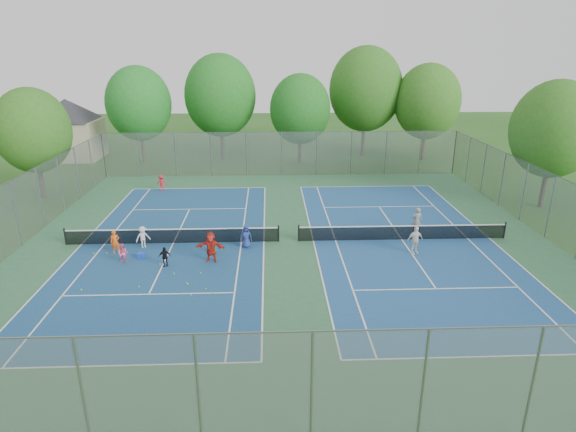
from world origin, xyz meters
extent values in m
plane|color=#26551A|center=(0.00, 0.00, 0.00)|extent=(120.00, 120.00, 0.00)
cube|color=#2E613D|center=(0.00, 0.00, 0.01)|extent=(32.00, 32.00, 0.01)
cube|color=navy|center=(-7.00, 0.00, 0.02)|extent=(10.97, 23.77, 0.01)
cube|color=navy|center=(7.00, 0.00, 0.02)|extent=(10.97, 23.77, 0.01)
cube|color=black|center=(-7.00, 0.00, 0.46)|extent=(12.87, 0.10, 0.91)
cube|color=black|center=(7.00, 0.00, 0.46)|extent=(12.87, 0.10, 0.91)
cube|color=gray|center=(0.00, 16.00, 2.00)|extent=(32.00, 0.10, 4.00)
cube|color=gray|center=(0.00, -16.00, 2.00)|extent=(32.00, 0.10, 4.00)
cube|color=gray|center=(-16.00, 0.00, 2.00)|extent=(0.10, 32.00, 4.00)
cube|color=gray|center=(16.00, 0.00, 2.00)|extent=(0.10, 32.00, 4.00)
cube|color=#B7A88C|center=(-22.00, 24.00, 2.00)|extent=(6.00, 5.00, 4.00)
pyramid|color=#2D2D33|center=(-22.00, 24.00, 6.20)|extent=(11.03, 11.03, 2.20)
cylinder|color=#443326|center=(-14.00, 22.00, 1.75)|extent=(0.36, 0.36, 3.50)
ellipsoid|color=#1F6B22|center=(-14.00, 22.00, 5.90)|extent=(6.40, 6.40, 7.36)
cylinder|color=#443326|center=(-6.00, 23.00, 1.93)|extent=(0.36, 0.36, 3.85)
ellipsoid|color=#1F661D|center=(-6.00, 23.00, 6.55)|extent=(7.20, 7.20, 8.28)
cylinder|color=#443326|center=(2.00, 21.00, 1.57)|extent=(0.36, 0.36, 3.15)
ellipsoid|color=#1E631C|center=(2.00, 21.00, 5.40)|extent=(6.00, 6.00, 6.90)
cylinder|color=#443326|center=(9.00, 24.00, 2.10)|extent=(0.36, 0.36, 4.20)
ellipsoid|color=#2B601B|center=(9.00, 24.00, 7.05)|extent=(7.60, 7.60, 8.74)
cylinder|color=#443326|center=(15.00, 22.00, 1.75)|extent=(0.36, 0.36, 3.50)
ellipsoid|color=#30631C|center=(15.00, 22.00, 5.97)|extent=(6.60, 6.60, 7.59)
cylinder|color=#443326|center=(-19.00, 10.00, 1.57)|extent=(0.36, 0.36, 3.15)
ellipsoid|color=#2D5D1B|center=(-19.00, 10.00, 5.25)|extent=(5.60, 5.60, 6.44)
cylinder|color=#443326|center=(19.00, 6.00, 1.75)|extent=(0.36, 0.36, 3.50)
ellipsoid|color=#2B5E1B|center=(19.00, 6.00, 5.75)|extent=(6.00, 6.00, 6.90)
cube|color=blue|center=(-8.42, -2.10, 0.15)|extent=(0.41, 0.41, 0.31)
cube|color=green|center=(-4.39, -1.57, 0.25)|extent=(0.31, 0.31, 0.49)
imported|color=orange|center=(-10.03, -1.30, 0.68)|extent=(0.58, 0.47, 1.37)
imported|color=#FC6289|center=(-9.18, -2.76, 0.57)|extent=(0.57, 0.46, 1.14)
imported|color=beige|center=(-8.62, -0.60, 0.67)|extent=(0.99, 0.86, 1.33)
imported|color=black|center=(-6.83, -3.23, 0.56)|extent=(0.69, 0.38, 1.12)
imported|color=navy|center=(-2.55, -0.83, 0.70)|extent=(0.70, 0.46, 1.41)
imported|color=red|center=(-4.39, -2.73, 0.87)|extent=(1.67, 0.76, 1.74)
imported|color=red|center=(-10.00, 11.38, 0.67)|extent=(0.87, 0.52, 1.33)
imported|color=gray|center=(8.11, 0.87, 0.90)|extent=(0.68, 0.48, 1.79)
imported|color=white|center=(7.15, -2.07, 0.83)|extent=(1.04, 0.64, 1.66)
sphere|color=#CAF538|center=(-10.38, -5.87, 0.03)|extent=(0.07, 0.07, 0.07)
sphere|color=#B3C42D|center=(-5.35, -5.37, 0.03)|extent=(0.07, 0.07, 0.07)
sphere|color=#AEC52D|center=(-4.79, -4.26, 0.03)|extent=(0.07, 0.07, 0.07)
sphere|color=#C2E134|center=(-11.29, -1.44, 0.03)|extent=(0.07, 0.07, 0.07)
sphere|color=#B8DC33|center=(-7.65, -5.66, 0.03)|extent=(0.07, 0.07, 0.07)
sphere|color=yellow|center=(-4.96, -6.58, 0.03)|extent=(0.07, 0.07, 0.07)
sphere|color=#CFF438|center=(-7.15, -3.08, 0.03)|extent=(0.07, 0.07, 0.07)
sphere|color=#CED531|center=(-6.18, -4.26, 0.03)|extent=(0.07, 0.07, 0.07)
sphere|color=#BDE034|center=(-5.28, -5.49, 0.03)|extent=(0.07, 0.07, 0.07)
sphere|color=#D0DF34|center=(-3.86, -6.50, 0.03)|extent=(0.07, 0.07, 0.07)
sphere|color=#A4C12C|center=(-4.32, -6.00, 0.03)|extent=(0.07, 0.07, 0.07)
sphere|color=#D4E334|center=(-10.52, -1.49, 0.03)|extent=(0.07, 0.07, 0.07)
camera|label=1|loc=(-1.12, -27.17, 11.28)|focal=30.00mm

